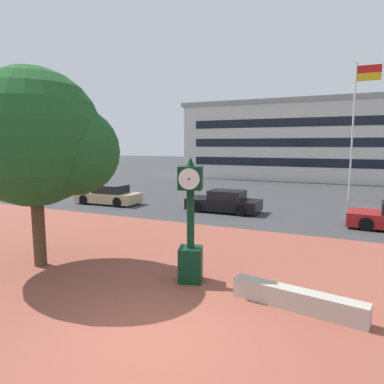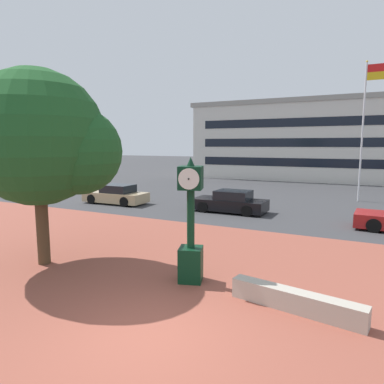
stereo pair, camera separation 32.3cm
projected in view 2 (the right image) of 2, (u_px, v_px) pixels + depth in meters
ground_plane at (145, 335)px, 7.20m from camera, size 200.00×200.00×0.00m
plaza_brick_paving at (203, 285)px, 9.73m from camera, size 44.00×13.71×0.01m
planter_wall at (295, 301)px, 8.21m from camera, size 3.22×0.92×0.50m
street_clock at (191, 228)px, 9.85m from camera, size 0.83×0.85×3.60m
plaza_tree at (46, 141)px, 11.03m from camera, size 4.66×4.34×6.32m
car_street_near at (231, 202)px, 20.34m from camera, size 4.29×1.94×1.28m
car_street_mid at (116, 195)px, 23.31m from camera, size 4.36×1.99×1.28m
flagpole_primary at (366, 120)px, 23.49m from camera, size 1.61×0.14×9.51m
civic_building at (339, 140)px, 39.90m from camera, size 32.11×12.60×8.82m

